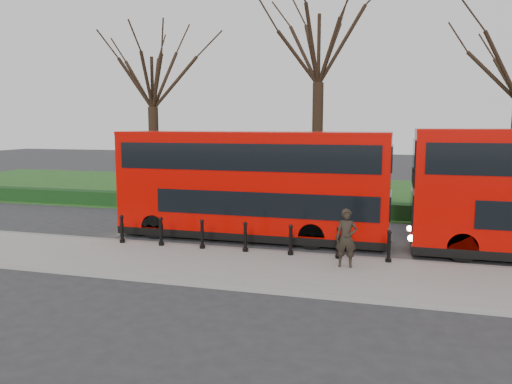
% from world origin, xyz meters
% --- Properties ---
extents(ground, '(120.00, 120.00, 0.00)m').
position_xyz_m(ground, '(0.00, 0.00, 0.00)').
color(ground, '#28282B').
rests_on(ground, ground).
extents(pavement, '(60.00, 4.00, 0.15)m').
position_xyz_m(pavement, '(0.00, -3.00, 0.07)').
color(pavement, gray).
rests_on(pavement, ground).
extents(kerb, '(60.00, 0.25, 0.16)m').
position_xyz_m(kerb, '(0.00, -1.00, 0.07)').
color(kerb, slate).
rests_on(kerb, ground).
extents(grass_verge, '(60.00, 18.00, 0.06)m').
position_xyz_m(grass_verge, '(0.00, 15.00, 0.03)').
color(grass_verge, '#1A4717').
rests_on(grass_verge, ground).
extents(hedge, '(60.00, 0.90, 0.80)m').
position_xyz_m(hedge, '(0.00, 6.80, 0.40)').
color(hedge, black).
rests_on(hedge, ground).
extents(yellow_line_outer, '(60.00, 0.10, 0.01)m').
position_xyz_m(yellow_line_outer, '(0.00, -0.70, 0.01)').
color(yellow_line_outer, yellow).
rests_on(yellow_line_outer, ground).
extents(yellow_line_inner, '(60.00, 0.10, 0.01)m').
position_xyz_m(yellow_line_inner, '(0.00, -0.50, 0.01)').
color(yellow_line_inner, yellow).
rests_on(yellow_line_inner, ground).
extents(tree_left, '(6.51, 6.51, 10.16)m').
position_xyz_m(tree_left, '(-8.00, 10.00, 7.38)').
color(tree_left, black).
rests_on(tree_left, ground).
extents(tree_mid, '(7.92, 7.92, 12.38)m').
position_xyz_m(tree_mid, '(2.00, 10.00, 9.00)').
color(tree_mid, black).
rests_on(tree_mid, ground).
extents(bollard_row, '(9.84, 0.15, 1.00)m').
position_xyz_m(bollard_row, '(1.32, -1.35, 0.65)').
color(bollard_row, black).
rests_on(bollard_row, pavement).
extents(bus_lead, '(10.72, 2.46, 4.26)m').
position_xyz_m(bus_lead, '(0.77, 1.24, 2.15)').
color(bus_lead, '#AC0500').
rests_on(bus_lead, ground).
extents(pedestrian, '(0.70, 0.49, 1.83)m').
position_xyz_m(pedestrian, '(4.89, -2.28, 1.06)').
color(pedestrian, black).
rests_on(pedestrian, pavement).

